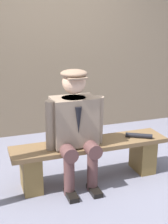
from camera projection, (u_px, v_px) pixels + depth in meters
name	position (u px, v px, depth m)	size (l,w,h in m)	color
ground_plane	(90.00, 179.00, 3.40)	(30.00, 30.00, 0.00)	slate
bench	(90.00, 156.00, 3.32)	(1.72, 0.37, 0.44)	brown
seated_man	(75.00, 124.00, 3.10)	(0.62, 0.55, 1.25)	gray
rolled_magazine	(139.00, 136.00, 3.39)	(0.05, 0.05, 0.30)	black
stadium_wall	(50.00, 50.00, 4.62)	(12.00, 0.24, 2.54)	#877259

